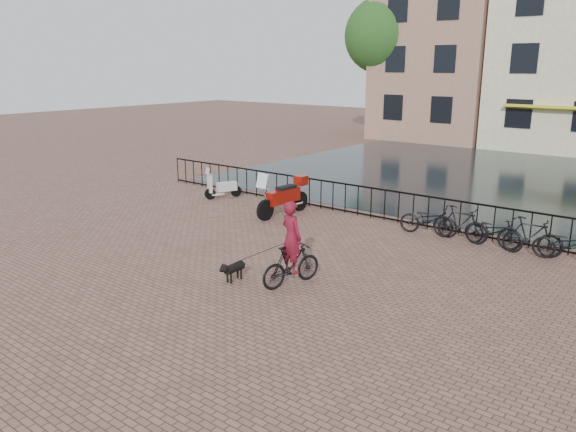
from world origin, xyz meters
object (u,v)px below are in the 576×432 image
Objects in this scene: cyclist at (291,249)px; dog at (234,270)px; motorcycle at (283,192)px; scooter at (223,182)px.

cyclist is 3.05× the size of dog.
scooter is at bearing 174.02° from motorcycle.
cyclist reaches higher than scooter.
dog is 0.56× the size of scooter.
motorcycle reaches higher than dog.
dog is at bearing 41.63° from cyclist.
cyclist is 6.13m from motorcycle.
cyclist reaches higher than motorcycle.
cyclist is 1.02× the size of motorcycle.
scooter is (-7.36, 5.22, -0.26)m from cyclist.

